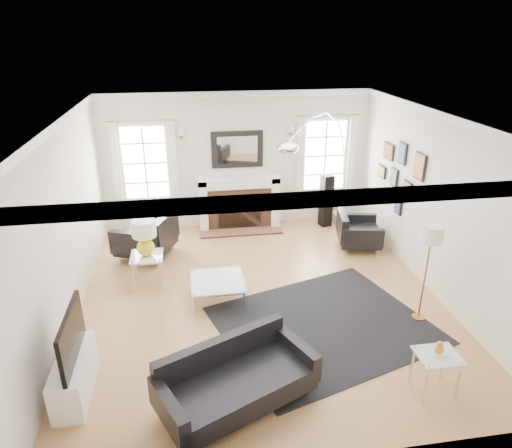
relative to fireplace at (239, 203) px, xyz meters
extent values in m
plane|color=#A77746|center=(0.00, -2.79, -0.54)|extent=(6.00, 6.00, 0.00)
cube|color=silver|center=(0.00, 0.21, 0.86)|extent=(5.50, 0.04, 2.80)
cube|color=silver|center=(0.00, -5.79, 0.86)|extent=(5.50, 0.04, 2.80)
cube|color=silver|center=(-2.75, -2.79, 0.86)|extent=(0.04, 6.00, 2.80)
cube|color=silver|center=(2.75, -2.79, 0.86)|extent=(0.04, 6.00, 2.80)
cube|color=white|center=(0.00, -2.79, 2.26)|extent=(5.50, 6.00, 0.02)
cube|color=white|center=(0.00, -2.79, 2.20)|extent=(5.50, 6.00, 0.12)
cube|color=white|center=(-0.75, 0.01, 0.01)|extent=(0.18, 0.38, 1.10)
cube|color=white|center=(0.75, 0.01, 0.01)|extent=(0.18, 0.38, 1.10)
cube|color=white|center=(0.00, 0.01, 0.51)|extent=(1.70, 0.38, 0.12)
cube|color=white|center=(0.00, 0.01, 0.41)|extent=(1.50, 0.34, 0.10)
cube|color=brown|center=(0.00, 0.03, -0.09)|extent=(1.30, 0.30, 0.90)
cube|color=black|center=(0.00, -0.07, -0.16)|extent=(0.90, 0.10, 0.76)
cube|color=brown|center=(0.00, -0.24, -0.52)|extent=(1.70, 0.50, 0.04)
cube|color=black|center=(0.00, 0.17, 1.11)|extent=(1.05, 0.06, 0.75)
cube|color=white|center=(0.00, 0.13, 1.11)|extent=(0.82, 0.02, 0.55)
cube|color=white|center=(-1.85, 0.18, 0.91)|extent=(1.00, 0.05, 1.60)
cube|color=white|center=(-1.85, 0.15, 0.91)|extent=(0.84, 0.02, 1.44)
cube|color=white|center=(-2.40, 0.08, 0.96)|extent=(0.14, 0.05, 1.55)
cube|color=white|center=(-1.30, 0.08, 0.96)|extent=(0.14, 0.05, 1.55)
cube|color=white|center=(1.85, 0.18, 0.91)|extent=(1.00, 0.05, 1.60)
cube|color=white|center=(1.85, 0.15, 0.91)|extent=(0.84, 0.02, 1.44)
cube|color=white|center=(1.30, 0.08, 0.96)|extent=(0.14, 0.05, 1.55)
cube|color=white|center=(2.40, 0.08, 0.96)|extent=(0.14, 0.05, 1.55)
cube|color=black|center=(2.72, -2.19, 1.31)|extent=(0.03, 0.34, 0.44)
cube|color=orange|center=(2.70, -2.19, 1.31)|extent=(0.01, 0.29, 0.39)
cube|color=black|center=(2.72, -1.54, 1.36)|extent=(0.03, 0.28, 0.38)
cube|color=#33628D|center=(2.70, -1.54, 1.36)|extent=(0.01, 0.23, 0.33)
cube|color=black|center=(2.72, -0.99, 1.26)|extent=(0.03, 0.40, 0.30)
cube|color=brown|center=(2.70, -0.99, 1.26)|extent=(0.01, 0.35, 0.25)
cube|color=black|center=(2.72, -1.89, 0.81)|extent=(0.03, 0.30, 0.30)
cube|color=olive|center=(2.70, -1.89, 0.81)|extent=(0.01, 0.25, 0.25)
cube|color=black|center=(2.72, -1.34, 0.86)|extent=(0.03, 0.26, 0.34)
cube|color=#4B7D5F|center=(2.70, -1.34, 0.86)|extent=(0.01, 0.21, 0.29)
cube|color=black|center=(2.72, -0.79, 0.81)|extent=(0.03, 0.32, 0.24)
cube|color=#AE964A|center=(2.70, -0.79, 0.81)|extent=(0.01, 0.27, 0.19)
cube|color=black|center=(2.72, -1.64, 0.41)|extent=(0.03, 0.24, 0.30)
cube|color=navy|center=(2.70, -1.64, 0.41)|extent=(0.01, 0.19, 0.25)
cube|color=black|center=(2.72, -1.04, 0.41)|extent=(0.03, 0.28, 0.22)
cube|color=#8A5060|center=(2.70, -1.04, 0.41)|extent=(0.01, 0.23, 0.17)
cube|color=white|center=(-2.45, -4.49, -0.29)|extent=(0.35, 1.00, 0.50)
cube|color=black|center=(-2.40, -4.49, 0.26)|extent=(0.05, 1.00, 0.58)
cube|color=black|center=(0.78, -3.66, -0.54)|extent=(3.40, 3.10, 0.01)
cube|color=black|center=(-0.62, -4.96, -0.28)|extent=(1.84, 1.42, 0.28)
cube|color=black|center=(-0.76, -4.64, -0.08)|extent=(1.57, 0.82, 0.46)
cube|color=black|center=(-1.35, -5.31, -0.17)|extent=(0.45, 0.77, 0.35)
cube|color=black|center=(0.12, -4.62, -0.17)|extent=(0.45, 0.77, 0.35)
cube|color=black|center=(-1.86, -1.04, -0.23)|extent=(1.16, 1.16, 0.34)
cube|color=black|center=(-1.48, -1.19, 0.02)|extent=(0.47, 0.89, 0.56)
cube|color=black|center=(-1.70, -0.62, -0.09)|extent=(0.88, 0.45, 0.43)
cube|color=black|center=(-2.02, -1.46, -0.09)|extent=(0.88, 0.45, 0.43)
cube|color=black|center=(2.16, -1.33, -0.28)|extent=(0.88, 0.88, 0.28)
cube|color=black|center=(1.83, -1.27, -0.07)|extent=(0.27, 0.76, 0.47)
cube|color=black|center=(2.09, -1.70, -0.17)|extent=(0.76, 0.25, 0.36)
cube|color=black|center=(2.23, -0.96, -0.17)|extent=(0.76, 0.25, 0.36)
cube|color=silver|center=(-0.67, -2.78, -0.19)|extent=(0.81, 0.81, 0.02)
cylinder|color=silver|center=(-1.04, -3.14, -0.36)|extent=(0.04, 0.04, 0.36)
cylinder|color=silver|center=(-0.31, -3.14, -0.36)|extent=(0.04, 0.04, 0.36)
cylinder|color=silver|center=(-1.04, -2.42, -0.36)|extent=(0.04, 0.04, 0.36)
cylinder|color=silver|center=(-0.31, -2.42, -0.36)|extent=(0.04, 0.04, 0.36)
cube|color=silver|center=(-1.76, -2.16, 0.01)|extent=(0.51, 0.51, 0.02)
cylinder|color=silver|center=(-1.97, -2.38, -0.26)|extent=(0.04, 0.04, 0.56)
cylinder|color=silver|center=(-1.54, -2.38, -0.26)|extent=(0.04, 0.04, 0.56)
cylinder|color=silver|center=(-1.97, -1.95, -0.26)|extent=(0.04, 0.04, 0.56)
cylinder|color=silver|center=(-1.54, -1.95, -0.26)|extent=(0.04, 0.04, 0.56)
cube|color=silver|center=(1.66, -5.09, -0.03)|extent=(0.48, 0.40, 0.02)
cylinder|color=silver|center=(1.46, -5.25, -0.28)|extent=(0.04, 0.04, 0.53)
cylinder|color=silver|center=(1.86, -5.25, -0.28)|extent=(0.04, 0.04, 0.53)
cylinder|color=silver|center=(1.46, -4.93, -0.28)|extent=(0.04, 0.04, 0.53)
cylinder|color=silver|center=(1.86, -4.93, -0.28)|extent=(0.04, 0.04, 0.53)
sphere|color=gold|center=(-1.76, -2.16, 0.16)|extent=(0.29, 0.29, 0.29)
cylinder|color=gold|center=(-1.76, -2.16, 0.31)|extent=(0.04, 0.04, 0.11)
cylinder|color=white|center=(-1.76, -2.16, 0.50)|extent=(0.38, 0.38, 0.27)
sphere|color=orange|center=(1.66, -5.09, 0.05)|extent=(0.10, 0.10, 0.10)
sphere|color=orange|center=(1.66, -5.09, 0.13)|extent=(0.07, 0.07, 0.07)
cube|color=silver|center=(2.20, -0.14, -0.43)|extent=(0.27, 0.43, 0.22)
ellipsoid|color=silver|center=(0.69, -1.44, 1.51)|extent=(0.37, 0.37, 0.22)
cylinder|color=#A36A38|center=(2.20, -3.70, -0.53)|extent=(0.19, 0.19, 0.03)
cylinder|color=#A36A38|center=(2.20, -3.70, 0.12)|extent=(0.02, 0.02, 1.32)
cylinder|color=white|center=(2.20, -3.70, 0.82)|extent=(0.30, 0.30, 0.25)
cube|color=black|center=(1.83, -0.17, 0.02)|extent=(0.27, 0.27, 1.12)
camera|label=1|loc=(-1.02, -8.87, 3.39)|focal=32.00mm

